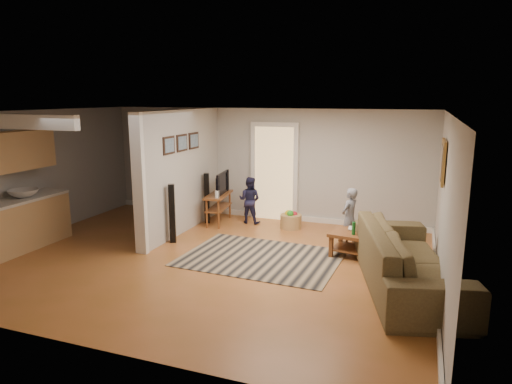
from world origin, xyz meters
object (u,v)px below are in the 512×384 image
at_px(speaker_left, 172,214).
at_px(sofa, 405,286).
at_px(coffee_table, 364,239).
at_px(tv_console, 219,197).
at_px(toddler, 250,223).
at_px(toy_basket, 291,221).
at_px(child, 348,247).
at_px(speaker_right, 207,198).

bearing_deg(speaker_left, sofa, -33.62).
bearing_deg(coffee_table, tv_console, 160.43).
height_order(sofa, toddler, toddler).
height_order(tv_console, toy_basket, tv_console).
relative_size(sofa, child, 2.65).
xyz_separation_m(coffee_table, toddler, (-2.67, 1.41, -0.34)).
xyz_separation_m(tv_console, speaker_right, (-0.26, -0.07, -0.04)).
bearing_deg(toddler, toy_basket, 174.70).
relative_size(tv_console, toddler, 1.05).
bearing_deg(child, toddler, -88.54).
bearing_deg(speaker_right, toy_basket, -13.06).
height_order(sofa, coffee_table, coffee_table).
distance_m(speaker_left, toy_basket, 2.56).
bearing_deg(sofa, coffee_table, 20.29).
distance_m(coffee_table, toddler, 3.04).
bearing_deg(speaker_right, coffee_table, -36.73).
xyz_separation_m(coffee_table, tv_console, (-3.30, 1.17, 0.26)).
height_order(tv_console, speaker_right, speaker_right).
distance_m(speaker_left, toddler, 2.09).
distance_m(sofa, child, 1.87).
distance_m(sofa, speaker_right, 4.84).
bearing_deg(speaker_right, child, -30.43).
bearing_deg(speaker_left, toddler, 38.70).
relative_size(tv_console, child, 0.97).
bearing_deg(toddler, sofa, 144.61).
relative_size(toy_basket, child, 0.40).
distance_m(tv_console, child, 3.09).
xyz_separation_m(tv_console, toddler, (0.63, 0.24, -0.60)).
relative_size(speaker_right, toddler, 1.08).
relative_size(tv_console, speaker_left, 0.96).
relative_size(sofa, tv_console, 2.73).
xyz_separation_m(sofa, tv_console, (-4.04, 2.22, 0.60)).
bearing_deg(child, tv_console, -79.84).
bearing_deg(speaker_left, child, -9.80).
distance_m(toy_basket, toddler, 1.00).
relative_size(toy_basket, toddler, 0.44).
height_order(coffee_table, tv_console, tv_console).
height_order(child, toddler, child).
distance_m(child, toddler, 2.50).
height_order(speaker_left, toddler, speaker_left).
distance_m(speaker_right, child, 3.32).
distance_m(speaker_left, speaker_right, 1.49).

